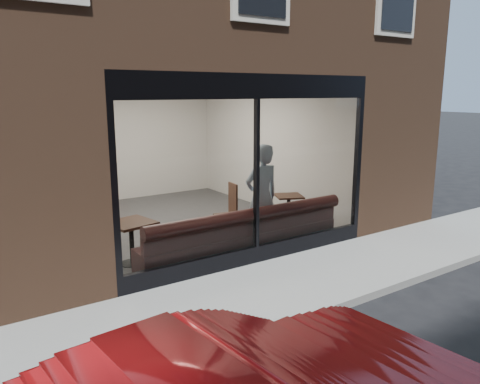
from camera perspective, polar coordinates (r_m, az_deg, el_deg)
ground at (r=6.83m, az=12.39°, el=-13.42°), size 120.00×120.00×0.00m
sidewalk_near at (r=7.48m, az=6.76°, el=-10.83°), size 40.00×2.00×0.01m
kerb_near at (r=6.77m, az=12.73°, el=-13.10°), size 40.00×0.10×0.12m
host_building_pier_right at (r=14.79m, az=0.17°, el=7.06°), size 2.50×12.00×3.20m
host_building_backfill at (r=15.90m, az=-17.49°, el=6.85°), size 5.00×6.00×3.20m
cafe_floor at (r=10.64m, az=-7.46°, el=-3.74°), size 6.00×6.00×0.00m
cafe_ceiling at (r=10.25m, az=-7.95°, el=13.58°), size 6.00×6.00×0.00m
cafe_wall_back at (r=13.05m, az=-13.61°, el=6.03°), size 5.00×0.00×5.00m
cafe_wall_left at (r=9.50m, az=-21.28°, el=3.36°), size 0.00×6.00×6.00m
cafe_wall_right at (r=11.64m, az=3.38°, el=5.64°), size 0.00×6.00×6.00m
storefront_kick at (r=8.19m, az=1.95°, el=-7.58°), size 5.00×0.10×0.30m
storefront_header at (r=7.71m, az=2.11°, el=12.77°), size 5.00×0.10×0.40m
storefront_mullion at (r=7.83m, az=2.02°, el=2.10°), size 0.06×0.10×2.50m
storefront_glass at (r=7.81m, az=2.15°, el=2.07°), size 4.80×0.00×4.80m
banquette at (r=8.48m, az=0.35°, el=-6.36°), size 4.00×0.55×0.45m
person at (r=8.72m, az=2.66°, el=-0.62°), size 0.73×0.48×1.98m
cafe_table_left at (r=8.12m, az=-13.18°, el=-3.71°), size 0.83×0.83×0.05m
cafe_table_right at (r=9.99m, az=5.97°, el=-0.49°), size 0.73×0.73×0.04m
cafe_chair_left at (r=8.97m, az=-15.73°, el=-5.67°), size 0.57×0.57×0.04m
cafe_chair_right at (r=10.32m, az=-1.82°, el=-2.89°), size 0.47×0.47×0.04m
wall_poster at (r=9.10m, az=-20.33°, el=2.18°), size 0.02×0.67×0.89m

